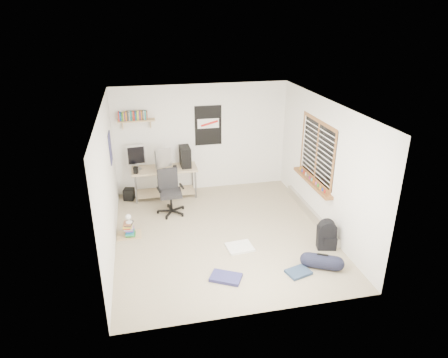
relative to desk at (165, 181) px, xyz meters
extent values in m
cube|color=gray|center=(0.92, -1.97, -0.37)|extent=(4.00, 4.50, 0.01)
cube|color=white|center=(0.92, -1.97, 2.14)|extent=(4.00, 4.50, 0.01)
cube|color=silver|center=(0.92, 0.29, 0.89)|extent=(4.00, 0.01, 2.50)
cube|color=silver|center=(-1.08, -1.97, 0.89)|extent=(0.01, 4.50, 2.50)
cube|color=silver|center=(2.93, -1.97, 0.89)|extent=(0.01, 4.50, 2.50)
cube|color=tan|center=(0.00, 0.00, 0.00)|extent=(1.56, 0.92, 0.67)
cube|color=#9B9B9F|center=(-0.59, 0.03, 0.52)|extent=(0.41, 0.15, 0.44)
cube|color=#AAAAAF|center=(-0.02, -0.26, 0.51)|extent=(0.38, 0.25, 0.42)
cube|color=black|center=(0.49, 0.03, 0.54)|extent=(0.23, 0.47, 0.48)
cube|color=black|center=(-0.13, -0.26, 0.31)|extent=(0.36, 0.15, 0.02)
cube|color=black|center=(-0.63, -0.21, 0.39)|extent=(0.11, 0.11, 0.18)
cube|color=black|center=(0.22, -0.26, 0.38)|extent=(0.09, 0.09, 0.16)
cube|color=black|center=(0.05, -0.89, 0.12)|extent=(0.71, 0.71, 0.95)
cube|color=tan|center=(-0.53, 0.17, 1.42)|extent=(0.80, 0.22, 0.24)
cube|color=black|center=(1.07, 0.26, 1.19)|extent=(0.62, 0.03, 0.92)
cube|color=navy|center=(-1.06, -0.77, 1.14)|extent=(0.02, 0.42, 0.60)
cube|color=brown|center=(2.87, -1.67, 1.08)|extent=(0.10, 1.50, 1.26)
cube|color=#B7B2A8|center=(2.88, -1.67, -0.28)|extent=(0.08, 2.50, 0.18)
cube|color=black|center=(2.67, -2.82, -0.16)|extent=(0.38, 0.33, 0.44)
cylinder|color=black|center=(2.32, -3.40, -0.22)|extent=(0.34, 0.34, 0.49)
cube|color=silver|center=(1.13, -2.52, -0.34)|extent=(0.50, 0.43, 0.04)
cube|color=navy|center=(0.69, -3.35, -0.33)|extent=(0.57, 0.50, 0.05)
cube|color=#22344E|center=(1.89, -3.46, -0.34)|extent=(0.44, 0.38, 0.05)
cube|color=olive|center=(-0.83, -1.64, -0.22)|extent=(0.46, 0.40, 0.27)
cube|color=silver|center=(-0.81, -1.66, 0.02)|extent=(0.13, 0.21, 0.20)
cube|color=black|center=(-0.83, -0.04, -0.22)|extent=(0.27, 0.27, 0.25)
camera|label=1|loc=(-0.45, -8.51, 3.62)|focal=32.00mm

